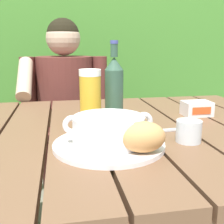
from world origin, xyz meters
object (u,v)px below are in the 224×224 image
soup_bowl (109,129)px  table_knife (154,131)px  person_eating (65,106)px  beer_bottle (114,88)px  bread_roll (143,137)px  water_glass_small (189,131)px  butter_tub (197,108)px  chair_near_diner (67,136)px  beer_glass (90,97)px  serving_plate (109,144)px

soup_bowl → table_knife: soup_bowl is taller
person_eating → soup_bowl: bearing=-83.9°
person_eating → beer_bottle: 0.68m
bread_roll → water_glass_small: bearing=27.0°
bread_roll → butter_tub: (0.32, 0.36, -0.02)m
chair_near_diner → beer_glass: (0.07, -0.87, 0.42)m
bread_roll → soup_bowl: bearing=130.6°
table_knife → chair_near_diner: bearing=104.2°
beer_bottle → water_glass_small: size_ratio=3.95×
beer_bottle → person_eating: bearing=104.3°
bread_roll → chair_near_diner: bearing=97.8°
bread_roll → table_knife: 0.21m
person_eating → beer_glass: person_eating is taller
person_eating → table_knife: (0.26, -0.80, 0.08)m
beer_glass → water_glass_small: size_ratio=2.62×
beer_bottle → table_knife: (0.09, -0.17, -0.11)m
bread_roll → table_knife: bearing=63.1°
beer_bottle → water_glass_small: beer_bottle is taller
serving_plate → table_knife: serving_plate is taller
person_eating → bread_roll: (0.16, -0.98, 0.13)m
beer_glass → bread_roll: bearing=-73.9°
serving_plate → butter_tub: (0.39, 0.28, 0.02)m
chair_near_diner → beer_bottle: bearing=-79.2°
chair_near_diner → person_eating: person_eating is taller
bread_roll → beer_glass: 0.33m
person_eating → bread_roll: bearing=-80.5°
beer_glass → beer_bottle: (0.09, 0.03, 0.02)m
soup_bowl → butter_tub: size_ratio=2.29×
chair_near_diner → soup_bowl: size_ratio=3.76×
person_eating → beer_bottle: person_eating is taller
chair_near_diner → beer_glass: beer_glass is taller
soup_bowl → person_eating: bearing=96.1°
bread_roll → beer_glass: beer_glass is taller
person_eating → water_glass_small: 0.97m
water_glass_small → person_eating: bearing=109.5°
soup_bowl → bread_roll: 0.11m
person_eating → butter_tub: bearing=-52.3°
beer_bottle → butter_tub: size_ratio=2.67×
beer_bottle → beer_glass: bearing=-158.4°
soup_bowl → chair_near_diner: bearing=94.8°
serving_plate → table_knife: (0.16, 0.10, -0.00)m
butter_tub → table_knife: size_ratio=0.63×
beer_glass → person_eating: bearing=96.3°
chair_near_diner → butter_tub: chair_near_diner is taller
beer_glass → water_glass_small: 0.35m
serving_plate → beer_bottle: bearing=76.3°
person_eating → water_glass_small: bearing=-70.5°
person_eating → bread_roll: size_ratio=10.54×
chair_near_diner → beer_glass: size_ratio=4.86×
person_eating → chair_near_diner: bearing=89.1°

